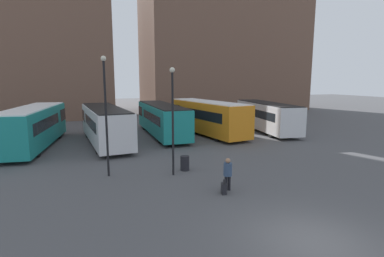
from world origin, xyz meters
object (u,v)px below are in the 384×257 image
Objects in this scene: bus_0 at (34,125)px; bus_1 at (105,124)px; bus_2 at (162,118)px; traveler at (228,171)px; lamp_post_1 at (173,113)px; lamp_post_0 at (106,108)px; trash_bin at (185,163)px; suitcase at (224,188)px; bus_4 at (266,116)px; bus_3 at (207,116)px.

bus_1 is at bearing -88.26° from bus_0.
bus_2 is at bearing -72.66° from bus_1.
traveler is 0.27× the size of lamp_post_1.
lamp_post_0 is (-0.45, -8.92, 2.09)m from bus_1.
traveler is 3.86m from trash_bin.
suitcase is at bearing -68.12° from lamp_post_1.
bus_2 is 15.80× the size of suitcase.
lamp_post_1 is 6.90× the size of trash_bin.
bus_1 is at bearing 100.84° from bus_4.
traveler is at bearing -135.89° from bus_0.
lamp_post_0 is at bearing 126.61° from bus_3.
bus_0 is 0.98× the size of bus_2.
bus_4 is at bearing -81.85° from bus_0.
lamp_post_1 is at bearing -16.49° from lamp_post_0.
bus_0 is 15.51× the size of suitcase.
suitcase is at bearing 177.13° from bus_2.
bus_0 is 21.25m from bus_4.
lamp_post_0 is at bearing 63.06° from suitcase.
bus_4 is at bearing -103.70° from bus_3.
traveler is at bearing -165.31° from bus_1.
bus_0 is 10.79m from bus_2.
bus_3 is 6.33m from bus_4.
bus_0 is 5.35m from bus_1.
trash_bin is (9.14, -9.90, -1.27)m from bus_0.
bus_0 reaches higher than bus_4.
bus_4 is 1.67× the size of lamp_post_0.
trash_bin is (0.87, 0.58, -3.01)m from lamp_post_1.
lamp_post_0 is 5.41m from trash_bin.
trash_bin is (-12.11, -10.07, -1.18)m from bus_4.
trash_bin is at bearing 33.80° from lamp_post_1.
traveler is (-0.61, -15.28, -0.67)m from bus_2.
suitcase is at bearing -137.62° from bus_0.
bus_2 is at bearing 12.67° from suitcase.
lamp_post_0 is (-5.78, -11.13, 2.13)m from bus_2.
bus_2 is at bearing 68.84° from bus_3.
suitcase is at bearing -82.46° from trash_bin.
trash_bin is (4.26, -0.42, -3.31)m from lamp_post_0.
trash_bin is at bearing 23.80° from suitcase.
bus_4 is (6.31, -0.55, -0.13)m from bus_3.
lamp_post_1 reaches higher than bus_4.
bus_1 is at bearing 87.14° from lamp_post_0.
bus_0 is at bearing 117.24° from lamp_post_0.
bus_4 reaches higher than suitcase.
bus_3 is at bearing 93.29° from bus_4.
bus_3 is 1.03× the size of bus_4.
bus_4 is at bearing -22.83° from traveler.
bus_4 is at bearing 39.74° from trash_bin.
bus_4 is at bearing 39.37° from lamp_post_1.
lamp_post_1 is (-6.67, -11.20, 1.71)m from bus_3.
bus_1 is 13.02× the size of trash_bin.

